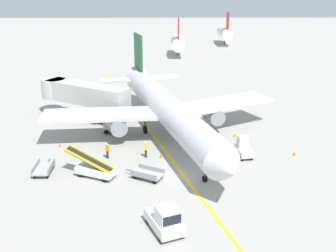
{
  "coord_description": "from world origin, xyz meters",
  "views": [
    {
      "loc": [
        -1.84,
        -34.98,
        17.97
      ],
      "look_at": [
        -1.35,
        7.08,
        2.5
      ],
      "focal_mm": 44.4,
      "sensor_mm": 36.0,
      "label": 1
    }
  ],
  "objects_px": {
    "airliner": "(166,108)",
    "baggage_cart_empty_trailing": "(44,169)",
    "belt_loader_forward_hold": "(94,169)",
    "safety_cone_wingtip_left": "(161,155)",
    "baggage_cart_loaded": "(147,174)",
    "safety_cone_nose_left": "(294,153)",
    "ground_crew_wing_walker": "(107,150)",
    "jet_bridge": "(79,93)",
    "safety_cone_nose_right": "(60,145)",
    "baggage_tug_near_wing": "(243,148)",
    "baggage_tug_by_cargo_door": "(112,125)",
    "pushback_tug": "(165,220)",
    "ground_crew_marshaller": "(146,149)",
    "safety_cone_wingtip_right": "(234,135)"
  },
  "relations": [
    {
      "from": "safety_cone_nose_left",
      "to": "baggage_tug_by_cargo_door",
      "type": "bearing_deg",
      "value": 160.72
    },
    {
      "from": "belt_loader_forward_hold",
      "to": "safety_cone_wingtip_left",
      "type": "bearing_deg",
      "value": 34.31
    },
    {
      "from": "pushback_tug",
      "to": "baggage_tug_near_wing",
      "type": "distance_m",
      "value": 15.7
    },
    {
      "from": "ground_crew_marshaller",
      "to": "jet_bridge",
      "type": "bearing_deg",
      "value": 126.29
    },
    {
      "from": "jet_bridge",
      "to": "safety_cone_wingtip_left",
      "type": "xyz_separation_m",
      "value": [
        10.65,
        -12.41,
        -3.32
      ]
    },
    {
      "from": "belt_loader_forward_hold",
      "to": "pushback_tug",
      "type": "bearing_deg",
      "value": -53.61
    },
    {
      "from": "pushback_tug",
      "to": "safety_cone_nose_left",
      "type": "xyz_separation_m",
      "value": [
        13.65,
        13.56,
        -0.77
      ]
    },
    {
      "from": "jet_bridge",
      "to": "ground_crew_marshaller",
      "type": "bearing_deg",
      "value": -53.71
    },
    {
      "from": "airliner",
      "to": "jet_bridge",
      "type": "xyz_separation_m",
      "value": [
        -11.27,
        6.24,
        0.12
      ]
    },
    {
      "from": "baggage_cart_empty_trailing",
      "to": "airliner",
      "type": "bearing_deg",
      "value": 39.27
    },
    {
      "from": "baggage_tug_near_wing",
      "to": "baggage_cart_empty_trailing",
      "type": "xyz_separation_m",
      "value": [
        -19.77,
        -3.69,
        -0.46
      ]
    },
    {
      "from": "jet_bridge",
      "to": "belt_loader_forward_hold",
      "type": "relative_size",
      "value": 2.42
    },
    {
      "from": "airliner",
      "to": "ground_crew_wing_walker",
      "type": "bearing_deg",
      "value": -133.89
    },
    {
      "from": "baggage_tug_by_cargo_door",
      "to": "baggage_cart_loaded",
      "type": "relative_size",
      "value": 0.68
    },
    {
      "from": "pushback_tug",
      "to": "baggage_tug_near_wing",
      "type": "xyz_separation_m",
      "value": [
        8.19,
        13.4,
        -0.07
      ]
    },
    {
      "from": "airliner",
      "to": "pushback_tug",
      "type": "height_order",
      "value": "airliner"
    },
    {
      "from": "jet_bridge",
      "to": "pushback_tug",
      "type": "bearing_deg",
      "value": -66.67
    },
    {
      "from": "safety_cone_nose_right",
      "to": "baggage_tug_by_cargo_door",
      "type": "bearing_deg",
      "value": 39.29
    },
    {
      "from": "belt_loader_forward_hold",
      "to": "ground_crew_wing_walker",
      "type": "relative_size",
      "value": 2.99
    },
    {
      "from": "ground_crew_marshaller",
      "to": "safety_cone_nose_left",
      "type": "bearing_deg",
      "value": 1.25
    },
    {
      "from": "safety_cone_nose_left",
      "to": "safety_cone_wingtip_left",
      "type": "height_order",
      "value": "same"
    },
    {
      "from": "jet_bridge",
      "to": "baggage_cart_empty_trailing",
      "type": "height_order",
      "value": "jet_bridge"
    },
    {
      "from": "safety_cone_nose_right",
      "to": "ground_crew_wing_walker",
      "type": "bearing_deg",
      "value": -29.26
    },
    {
      "from": "baggage_tug_by_cargo_door",
      "to": "safety_cone_nose_right",
      "type": "distance_m",
      "value": 6.89
    },
    {
      "from": "baggage_cart_empty_trailing",
      "to": "safety_cone_wingtip_left",
      "type": "relative_size",
      "value": 8.55
    },
    {
      "from": "baggage_cart_empty_trailing",
      "to": "safety_cone_wingtip_left",
      "type": "distance_m",
      "value": 11.72
    },
    {
      "from": "baggage_tug_by_cargo_door",
      "to": "safety_cone_wingtip_left",
      "type": "height_order",
      "value": "baggage_tug_by_cargo_door"
    },
    {
      "from": "airliner",
      "to": "baggage_cart_empty_trailing",
      "type": "distance_m",
      "value": 15.53
    },
    {
      "from": "airliner",
      "to": "ground_crew_marshaller",
      "type": "xyz_separation_m",
      "value": [
        -2.17,
        -6.15,
        -2.51
      ]
    },
    {
      "from": "airliner",
      "to": "safety_cone_wingtip_left",
      "type": "bearing_deg",
      "value": -95.69
    },
    {
      "from": "airliner",
      "to": "baggage_tug_by_cargo_door",
      "type": "height_order",
      "value": "airliner"
    },
    {
      "from": "baggage_tug_near_wing",
      "to": "safety_cone_wingtip_right",
      "type": "xyz_separation_m",
      "value": [
        0.01,
        5.53,
        -0.71
      ]
    },
    {
      "from": "ground_crew_wing_walker",
      "to": "safety_cone_nose_left",
      "type": "relative_size",
      "value": 3.86
    },
    {
      "from": "baggage_tug_by_cargo_door",
      "to": "safety_cone_nose_left",
      "type": "xyz_separation_m",
      "value": [
        19.94,
        -6.97,
        -0.71
      ]
    },
    {
      "from": "safety_cone_wingtip_right",
      "to": "ground_crew_marshaller",
      "type": "bearing_deg",
      "value": -150.58
    },
    {
      "from": "safety_cone_wingtip_left",
      "to": "ground_crew_marshaller",
      "type": "bearing_deg",
      "value": 179.19
    },
    {
      "from": "baggage_tug_near_wing",
      "to": "belt_loader_forward_hold",
      "type": "bearing_deg",
      "value": -163.28
    },
    {
      "from": "safety_cone_wingtip_left",
      "to": "jet_bridge",
      "type": "bearing_deg",
      "value": 130.63
    },
    {
      "from": "ground_crew_marshaller",
      "to": "ground_crew_wing_walker",
      "type": "distance_m",
      "value": 3.96
    },
    {
      "from": "baggage_tug_by_cargo_door",
      "to": "ground_crew_wing_walker",
      "type": "bearing_deg",
      "value": -87.0
    },
    {
      "from": "belt_loader_forward_hold",
      "to": "safety_cone_wingtip_right",
      "type": "xyz_separation_m",
      "value": [
        14.8,
        9.98,
        -0.56
      ]
    },
    {
      "from": "baggage_cart_loaded",
      "to": "safety_cone_wingtip_right",
      "type": "height_order",
      "value": "baggage_cart_loaded"
    },
    {
      "from": "baggage_tug_near_wing",
      "to": "safety_cone_nose_left",
      "type": "xyz_separation_m",
      "value": [
        5.46,
        0.16,
        -0.71
      ]
    },
    {
      "from": "baggage_tug_by_cargo_door",
      "to": "belt_loader_forward_hold",
      "type": "xyz_separation_m",
      "value": [
        -0.31,
        -11.57,
        -0.15
      ]
    },
    {
      "from": "belt_loader_forward_hold",
      "to": "safety_cone_wingtip_right",
      "type": "height_order",
      "value": "belt_loader_forward_hold"
    },
    {
      "from": "safety_cone_nose_left",
      "to": "safety_cone_wingtip_right",
      "type": "relative_size",
      "value": 1.0
    },
    {
      "from": "safety_cone_nose_right",
      "to": "baggage_tug_near_wing",
      "type": "bearing_deg",
      "value": -8.04
    },
    {
      "from": "belt_loader_forward_hold",
      "to": "safety_cone_nose_left",
      "type": "relative_size",
      "value": 11.57
    },
    {
      "from": "baggage_cart_loaded",
      "to": "safety_cone_nose_left",
      "type": "xyz_separation_m",
      "value": [
        15.27,
        5.15,
        -0.25
      ]
    },
    {
      "from": "airliner",
      "to": "baggage_cart_loaded",
      "type": "relative_size",
      "value": 9.38
    }
  ]
}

